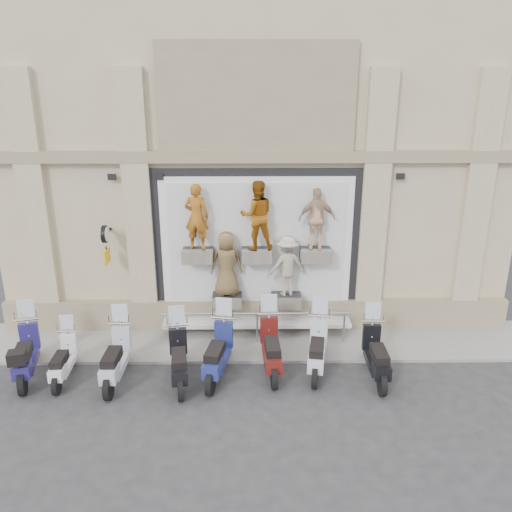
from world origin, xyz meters
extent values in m
plane|color=#2C2C2E|center=(0.00, 0.00, 0.00)|extent=(90.00, 90.00, 0.00)
cube|color=#989590|center=(0.00, 2.10, 0.04)|extent=(16.00, 2.20, 0.08)
cube|color=black|center=(0.00, 2.96, 2.40)|extent=(5.60, 0.10, 4.30)
cube|color=white|center=(0.00, 2.90, 2.40)|extent=(5.10, 0.06, 3.90)
cube|color=white|center=(0.00, 2.86, 2.40)|extent=(4.70, 0.04, 3.60)
cube|color=white|center=(0.00, 2.55, 0.42)|extent=(5.10, 0.75, 0.10)
cube|color=#28282B|center=(-1.55, 2.59, 2.33)|extent=(0.80, 0.50, 0.35)
imported|color=#AF6219|center=(-1.55, 2.59, 3.37)|extent=(0.70, 0.53, 1.73)
cube|color=#28282B|center=(0.00, 2.59, 2.33)|extent=(0.80, 0.50, 0.35)
imported|color=#834A0D|center=(0.00, 2.59, 3.40)|extent=(0.96, 0.80, 1.79)
cube|color=#28282B|center=(1.55, 2.59, 2.33)|extent=(0.80, 0.50, 0.35)
imported|color=#D7AC85|center=(1.55, 2.59, 3.30)|extent=(0.96, 0.43, 1.61)
cube|color=#28282B|center=(-0.80, 2.59, 1.02)|extent=(0.80, 0.50, 0.35)
imported|color=brown|center=(-0.80, 2.59, 2.08)|extent=(0.90, 0.63, 1.76)
cube|color=#28282B|center=(0.80, 2.59, 1.02)|extent=(0.80, 0.50, 0.35)
imported|color=#C0B19A|center=(0.80, 2.59, 2.02)|extent=(1.18, 0.87, 1.64)
cube|color=black|center=(-3.90, 2.72, 2.95)|extent=(0.06, 0.56, 0.06)
cylinder|color=black|center=(-3.90, 2.45, 2.95)|extent=(0.10, 0.46, 0.46)
cube|color=yellow|center=(-3.90, 2.45, 2.35)|extent=(0.04, 0.50, 0.38)
camera|label=1|loc=(-0.18, -9.90, 6.41)|focal=35.00mm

